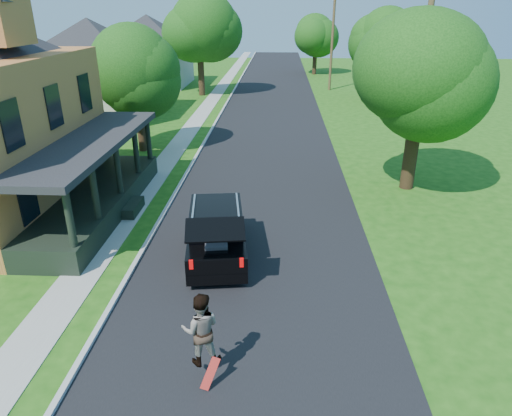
{
  "coord_description": "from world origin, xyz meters",
  "views": [
    {
      "loc": [
        0.64,
        -11.1,
        7.89
      ],
      "look_at": [
        -0.08,
        3.0,
        1.65
      ],
      "focal_mm": 32.0,
      "sensor_mm": 36.0,
      "label": 1
    }
  ],
  "objects_px": {
    "tree_right_near": "(422,68)",
    "utility_pole_near": "(420,82)",
    "skateboarder": "(201,329)",
    "black_suv": "(217,233)"
  },
  "relations": [
    {
      "from": "black_suv",
      "to": "tree_right_near",
      "type": "xyz_separation_m",
      "value": [
        8.11,
        6.94,
        4.63
      ]
    },
    {
      "from": "skateboarder",
      "to": "tree_right_near",
      "type": "distance_m",
      "value": 15.32
    },
    {
      "from": "skateboarder",
      "to": "tree_right_near",
      "type": "bearing_deg",
      "value": -129.0
    },
    {
      "from": "utility_pole_near",
      "to": "black_suv",
      "type": "bearing_deg",
      "value": -143.44
    },
    {
      "from": "tree_right_near",
      "to": "utility_pole_near",
      "type": "height_order",
      "value": "utility_pole_near"
    },
    {
      "from": "black_suv",
      "to": "tree_right_near",
      "type": "relative_size",
      "value": 0.61
    },
    {
      "from": "skateboarder",
      "to": "utility_pole_near",
      "type": "bearing_deg",
      "value": -128.99
    },
    {
      "from": "tree_right_near",
      "to": "utility_pole_near",
      "type": "bearing_deg",
      "value": 60.75
    },
    {
      "from": "skateboarder",
      "to": "utility_pole_near",
      "type": "height_order",
      "value": "utility_pole_near"
    },
    {
      "from": "skateboarder",
      "to": "utility_pole_near",
      "type": "xyz_separation_m",
      "value": [
        7.77,
        12.66,
        3.57
      ]
    }
  ]
}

